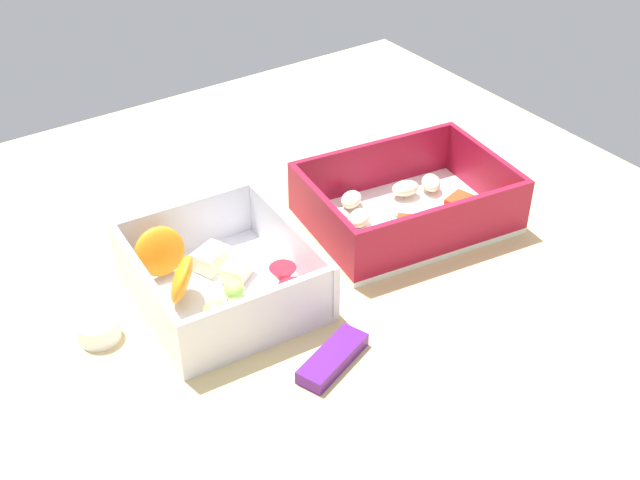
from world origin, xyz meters
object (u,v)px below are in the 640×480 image
(pasta_container, at_px, (406,207))
(paper_cup_liner, at_px, (98,329))
(candy_bar, at_px, (333,358))
(fruit_bowl, at_px, (220,280))

(pasta_container, relative_size, paper_cup_liner, 5.95)
(pasta_container, bearing_deg, paper_cup_liner, 5.48)
(candy_bar, bearing_deg, pasta_container, -144.81)
(pasta_container, height_order, paper_cup_liner, pasta_container)
(fruit_bowl, bearing_deg, candy_bar, 105.15)
(pasta_container, xyz_separation_m, paper_cup_liner, (0.32, -0.01, -0.01))
(fruit_bowl, height_order, paper_cup_liner, fruit_bowl)
(pasta_container, xyz_separation_m, fruit_bowl, (0.21, -0.00, 0.00))
(candy_bar, relative_size, paper_cup_liner, 1.98)
(pasta_container, xyz_separation_m, candy_bar, (0.17, 0.12, -0.01))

